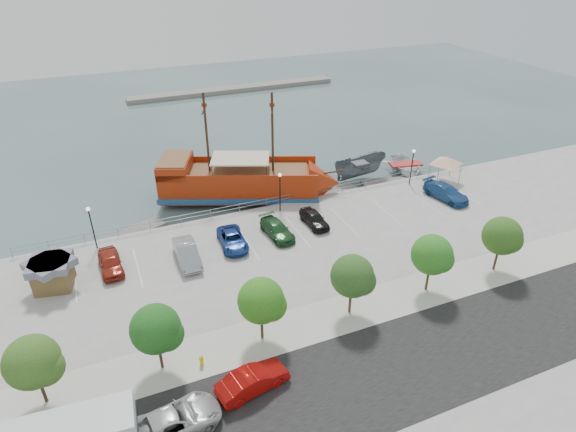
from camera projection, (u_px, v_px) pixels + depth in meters
name	position (u px, v px, depth m)	size (l,w,h in m)	color
ground	(306.00, 251.00, 45.19)	(160.00, 160.00, 0.00)	#3A4F52
land_slab	(455.00, 432.00, 28.22)	(100.00, 58.00, 1.20)	gray
street	(406.00, 364.00, 31.91)	(100.00, 8.00, 0.04)	black
sidewalk	(361.00, 308.00, 36.70)	(100.00, 4.00, 0.05)	beige
seawall_railing	(276.00, 201.00, 50.65)	(50.00, 0.06, 1.00)	gray
far_shore	(234.00, 89.00, 92.23)	(40.00, 3.00, 0.80)	gray
pirate_ship	(253.00, 182.00, 53.17)	(20.27, 12.46, 12.64)	#9C270A
patrol_boat	(360.00, 169.00, 57.98)	(2.64, 7.02, 2.72)	#525A60
speedboat	(405.00, 167.00, 60.19)	(4.67, 6.54, 1.36)	white
dock_west	(131.00, 234.00, 47.47)	(6.94, 1.98, 0.40)	slate
dock_mid	(328.00, 195.00, 54.73)	(7.52, 2.15, 0.43)	gray
dock_east	(389.00, 182.00, 57.50)	(6.59, 1.88, 0.38)	slate
shed	(52.00, 273.00, 38.43)	(3.62, 3.62, 2.53)	brown
canopy_tent	(447.00, 157.00, 54.58)	(5.15, 5.15, 3.44)	slate
street_van	(174.00, 422.00, 27.24)	(2.56, 5.55, 1.54)	#AEAEAE
street_sedan	(253.00, 380.00, 29.79)	(1.62, 4.65, 1.53)	#A70C09
fire_hydrant	(201.00, 360.00, 31.65)	(0.28, 0.28, 0.82)	#E0D605
lamp_post_left	(91.00, 221.00, 42.38)	(0.36, 0.36, 4.28)	black
lamp_post_mid	(280.00, 185.00, 48.40)	(0.36, 0.36, 4.28)	black
lamp_post_right	(412.00, 161.00, 53.75)	(0.36, 0.36, 4.28)	black
tree_a	(35.00, 363.00, 27.69)	(3.30, 3.20, 5.00)	#473321
tree_b	(158.00, 330.00, 30.03)	(3.30, 3.20, 5.00)	#473321
tree_c	(263.00, 302.00, 32.37)	(3.30, 3.20, 5.00)	#473321
tree_d	(354.00, 277.00, 34.71)	(3.30, 3.20, 5.00)	#473321
tree_e	(434.00, 256.00, 37.05)	(3.30, 3.20, 5.00)	#473321
tree_f	(504.00, 237.00, 39.39)	(3.30, 3.20, 5.00)	#473321
parked_car_a	(110.00, 262.00, 40.63)	(1.79, 4.45, 1.52)	maroon
parked_car_b	(187.00, 253.00, 41.71)	(1.73, 4.97, 1.64)	#999BA2
parked_car_c	(232.00, 240.00, 43.90)	(2.20, 4.77, 1.33)	navy
parked_car_d	(277.00, 230.00, 45.36)	(1.92, 4.73, 1.37)	#214F26
parked_car_e	(314.00, 219.00, 47.08)	(1.66, 4.13, 1.41)	black
parked_car_h	(446.00, 192.00, 51.83)	(2.19, 5.38, 1.56)	#224F88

